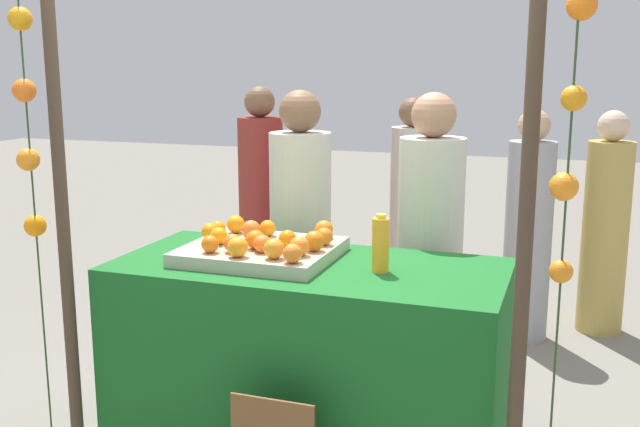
# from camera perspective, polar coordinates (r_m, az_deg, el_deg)

# --- Properties ---
(stall_counter) EXTENTS (1.74, 0.82, 0.94)m
(stall_counter) POSITION_cam_1_polar(r_m,az_deg,el_deg) (3.47, -0.84, -11.41)
(stall_counter) COLOR #196023
(stall_counter) RESTS_ON ground_plane
(orange_tray) EXTENTS (0.67, 0.60, 0.06)m
(orange_tray) POSITION_cam_1_polar(r_m,az_deg,el_deg) (3.41, -4.56, -2.94)
(orange_tray) COLOR #B2AD99
(orange_tray) RESTS_ON stall_counter
(orange_0) EXTENTS (0.07, 0.07, 0.07)m
(orange_0) POSITION_cam_1_polar(r_m,az_deg,el_deg) (3.60, -7.84, -1.14)
(orange_0) COLOR orange
(orange_0) RESTS_ON orange_tray
(orange_1) EXTENTS (0.09, 0.09, 0.09)m
(orange_1) POSITION_cam_1_polar(r_m,az_deg,el_deg) (3.16, -3.57, -2.72)
(orange_1) COLOR orange
(orange_1) RESTS_ON orange_tray
(orange_2) EXTENTS (0.08, 0.08, 0.08)m
(orange_2) POSITION_cam_1_polar(r_m,az_deg,el_deg) (3.34, -2.52, -1.97)
(orange_2) COLOR orange
(orange_2) RESTS_ON orange_tray
(orange_3) EXTENTS (0.09, 0.09, 0.09)m
(orange_3) POSITION_cam_1_polar(r_m,az_deg,el_deg) (3.33, -4.99, -2.02)
(orange_3) COLOR orange
(orange_3) RESTS_ON orange_tray
(orange_4) EXTENTS (0.08, 0.08, 0.08)m
(orange_4) POSITION_cam_1_polar(r_m,az_deg,el_deg) (3.52, -8.45, -1.39)
(orange_4) COLOR orange
(orange_4) RESTS_ON orange_tray
(orange_5) EXTENTS (0.09, 0.09, 0.09)m
(orange_5) POSITION_cam_1_polar(r_m,az_deg,el_deg) (3.65, -6.49, -0.82)
(orange_5) COLOR orange
(orange_5) RESTS_ON orange_tray
(orange_6) EXTENTS (0.08, 0.08, 0.08)m
(orange_6) POSITION_cam_1_polar(r_m,az_deg,el_deg) (3.57, -4.05, -1.13)
(orange_6) COLOR orange
(orange_6) RESTS_ON orange_tray
(orange_7) EXTENTS (0.08, 0.08, 0.08)m
(orange_7) POSITION_cam_1_polar(r_m,az_deg,el_deg) (3.29, -8.45, -2.34)
(orange_7) COLOR orange
(orange_7) RESTS_ON orange_tray
(orange_8) EXTENTS (0.09, 0.09, 0.09)m
(orange_8) POSITION_cam_1_polar(r_m,az_deg,el_deg) (3.20, -1.59, -2.53)
(orange_8) COLOR orange
(orange_8) RESTS_ON orange_tray
(orange_9) EXTENTS (0.08, 0.08, 0.08)m
(orange_9) POSITION_cam_1_polar(r_m,az_deg,el_deg) (3.43, -7.79, -1.73)
(orange_9) COLOR orange
(orange_9) RESTS_ON orange_tray
(orange_10) EXTENTS (0.08, 0.08, 0.08)m
(orange_10) POSITION_cam_1_polar(r_m,az_deg,el_deg) (3.39, 0.31, -1.78)
(orange_10) COLOR orange
(orange_10) RESTS_ON orange_tray
(orange_11) EXTENTS (0.08, 0.08, 0.08)m
(orange_11) POSITION_cam_1_polar(r_m,az_deg,el_deg) (3.26, -4.45, -2.33)
(orange_11) COLOR orange
(orange_11) RESTS_ON orange_tray
(orange_12) EXTENTS (0.09, 0.09, 0.09)m
(orange_12) POSITION_cam_1_polar(r_m,az_deg,el_deg) (3.52, 0.31, -1.23)
(orange_12) COLOR orange
(orange_12) RESTS_ON orange_tray
(orange_13) EXTENTS (0.09, 0.09, 0.09)m
(orange_13) POSITION_cam_1_polar(r_m,az_deg,el_deg) (3.28, -0.47, -2.15)
(orange_13) COLOR orange
(orange_13) RESTS_ON orange_tray
(orange_14) EXTENTS (0.08, 0.08, 0.08)m
(orange_14) POSITION_cam_1_polar(r_m,az_deg,el_deg) (3.28, -6.72, -2.27)
(orange_14) COLOR orange
(orange_14) RESTS_ON orange_tray
(orange_15) EXTENTS (0.08, 0.08, 0.08)m
(orange_15) POSITION_cam_1_polar(r_m,az_deg,el_deg) (3.09, -2.14, -3.08)
(orange_15) COLOR orange
(orange_15) RESTS_ON orange_tray
(orange_16) EXTENTS (0.09, 0.09, 0.09)m
(orange_16) POSITION_cam_1_polar(r_m,az_deg,el_deg) (3.51, -5.33, -1.26)
(orange_16) COLOR orange
(orange_16) RESTS_ON orange_tray
(orange_17) EXTENTS (0.09, 0.09, 0.09)m
(orange_17) POSITION_cam_1_polar(r_m,az_deg,el_deg) (3.19, -6.35, -2.58)
(orange_17) COLOR orange
(orange_17) RESTS_ON orange_tray
(juice_bottle) EXTENTS (0.07, 0.07, 0.25)m
(juice_bottle) POSITION_cam_1_polar(r_m,az_deg,el_deg) (3.17, 4.68, -2.40)
(juice_bottle) COLOR #F9A225
(juice_bottle) RESTS_ON stall_counter
(vendor_left) EXTENTS (0.34, 0.34, 1.68)m
(vendor_left) POSITION_cam_1_polar(r_m,az_deg,el_deg) (4.12, -1.49, -3.10)
(vendor_left) COLOR beige
(vendor_left) RESTS_ON ground_plane
(vendor_right) EXTENTS (0.34, 0.34, 1.68)m
(vendor_right) POSITION_cam_1_polar(r_m,az_deg,el_deg) (3.90, 8.40, -4.09)
(vendor_right) COLOR beige
(vendor_right) RESTS_ON ground_plane
(crowd_person_0) EXTENTS (0.32, 0.32, 1.58)m
(crowd_person_0) POSITION_cam_1_polar(r_m,az_deg,el_deg) (5.51, 7.02, 0.05)
(crowd_person_0) COLOR beige
(crowd_person_0) RESTS_ON ground_plane
(crowd_person_1) EXTENTS (0.33, 0.33, 1.66)m
(crowd_person_1) POSITION_cam_1_polar(r_m,az_deg,el_deg) (5.55, -4.54, 0.54)
(crowd_person_1) COLOR maroon
(crowd_person_1) RESTS_ON ground_plane
(crowd_person_2) EXTENTS (0.31, 0.31, 1.54)m
(crowd_person_2) POSITION_cam_1_polar(r_m,az_deg,el_deg) (5.08, 15.70, -1.54)
(crowd_person_2) COLOR #99999E
(crowd_person_2) RESTS_ON ground_plane
(crowd_person_3) EXTENTS (0.32, 0.32, 1.58)m
(crowd_person_3) POSITION_cam_1_polar(r_m,az_deg,el_deg) (5.14, -1.34, -0.69)
(crowd_person_3) COLOR maroon
(crowd_person_3) RESTS_ON ground_plane
(crowd_person_4) EXTENTS (0.30, 0.30, 1.52)m
(crowd_person_4) POSITION_cam_1_polar(r_m,az_deg,el_deg) (5.38, 21.09, -1.25)
(crowd_person_4) COLOR tan
(crowd_person_4) RESTS_ON ground_plane
(canopy_post_left) EXTENTS (0.06, 0.06, 2.26)m
(canopy_post_left) POSITION_cam_1_polar(r_m,az_deg,el_deg) (3.34, -19.13, -1.06)
(canopy_post_left) COLOR #473828
(canopy_post_left) RESTS_ON ground_plane
(canopy_post_right) EXTENTS (0.06, 0.06, 2.26)m
(canopy_post_right) POSITION_cam_1_polar(r_m,az_deg,el_deg) (2.64, 15.37, -4.04)
(canopy_post_right) COLOR #473828
(canopy_post_right) RESTS_ON ground_plane
(garland_strand_left) EXTENTS (0.10, 0.11, 2.10)m
(garland_strand_left) POSITION_cam_1_polar(r_m,az_deg,el_deg) (3.36, -21.59, 6.25)
(garland_strand_left) COLOR #2D4C23
(garland_strand_left) RESTS_ON ground_plane
(garland_strand_right) EXTENTS (0.11, 0.10, 2.10)m
(garland_strand_right) POSITION_cam_1_polar(r_m,az_deg,el_deg) (2.55, 18.68, 5.53)
(garland_strand_right) COLOR #2D4C23
(garland_strand_right) RESTS_ON ground_plane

